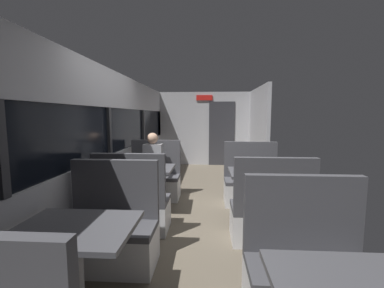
% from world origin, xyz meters
% --- Properties ---
extents(ground_plane, '(3.30, 9.20, 0.02)m').
position_xyz_m(ground_plane, '(0.00, 0.00, -0.01)').
color(ground_plane, '#665B4C').
extents(carriage_window_panel_left, '(0.09, 8.48, 2.30)m').
position_xyz_m(carriage_window_panel_left, '(-1.45, 0.00, 1.11)').
color(carriage_window_panel_left, '#B2B2B7').
rests_on(carriage_window_panel_left, ground_plane).
extents(carriage_end_bulkhead, '(2.90, 0.11, 2.30)m').
position_xyz_m(carriage_end_bulkhead, '(0.06, 4.19, 1.14)').
color(carriage_end_bulkhead, '#B2B2B7').
rests_on(carriage_end_bulkhead, ground_plane).
extents(carriage_aisle_panel_right, '(0.08, 2.40, 2.30)m').
position_xyz_m(carriage_aisle_panel_right, '(1.45, 3.00, 1.15)').
color(carriage_aisle_panel_right, '#B2B2B7').
rests_on(carriage_aisle_panel_right, ground_plane).
extents(dining_table_near_window, '(0.90, 0.70, 0.74)m').
position_xyz_m(dining_table_near_window, '(-0.89, -2.09, 0.64)').
color(dining_table_near_window, '#9E9EA3').
rests_on(dining_table_near_window, ground_plane).
extents(bench_near_window_facing_entry, '(0.95, 0.50, 1.10)m').
position_xyz_m(bench_near_window_facing_entry, '(-0.89, -1.39, 0.33)').
color(bench_near_window_facing_entry, silver).
rests_on(bench_near_window_facing_entry, ground_plane).
extents(dining_table_mid_window, '(0.90, 0.70, 0.74)m').
position_xyz_m(dining_table_mid_window, '(-0.89, 0.10, 0.64)').
color(dining_table_mid_window, '#9E9EA3').
rests_on(dining_table_mid_window, ground_plane).
extents(bench_mid_window_facing_end, '(0.95, 0.50, 1.10)m').
position_xyz_m(bench_mid_window_facing_end, '(-0.89, -0.60, 0.33)').
color(bench_mid_window_facing_end, silver).
rests_on(bench_mid_window_facing_end, ground_plane).
extents(bench_mid_window_facing_entry, '(0.95, 0.50, 1.10)m').
position_xyz_m(bench_mid_window_facing_entry, '(-0.89, 0.80, 0.33)').
color(bench_mid_window_facing_entry, silver).
rests_on(bench_mid_window_facing_entry, ground_plane).
extents(bench_front_aisle_facing_entry, '(0.95, 0.50, 1.10)m').
position_xyz_m(bench_front_aisle_facing_entry, '(0.89, -1.99, 0.33)').
color(bench_front_aisle_facing_entry, silver).
rests_on(bench_front_aisle_facing_entry, ground_plane).
extents(dining_table_rear_aisle, '(0.90, 0.70, 0.74)m').
position_xyz_m(dining_table_rear_aisle, '(0.89, -0.10, 0.64)').
color(dining_table_rear_aisle, '#9E9EA3').
rests_on(dining_table_rear_aisle, ground_plane).
extents(bench_rear_aisle_facing_end, '(0.95, 0.50, 1.10)m').
position_xyz_m(bench_rear_aisle_facing_end, '(0.89, -0.80, 0.33)').
color(bench_rear_aisle_facing_end, silver).
rests_on(bench_rear_aisle_facing_end, ground_plane).
extents(bench_rear_aisle_facing_entry, '(0.95, 0.50, 1.10)m').
position_xyz_m(bench_rear_aisle_facing_entry, '(0.89, 0.60, 0.33)').
color(bench_rear_aisle_facing_entry, silver).
rests_on(bench_rear_aisle_facing_entry, ground_plane).
extents(seated_passenger, '(0.47, 0.55, 1.26)m').
position_xyz_m(seated_passenger, '(-0.89, 0.73, 0.54)').
color(seated_passenger, '#26262D').
rests_on(seated_passenger, ground_plane).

